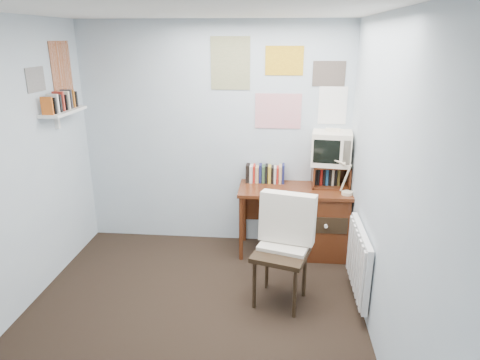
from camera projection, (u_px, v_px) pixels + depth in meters
The scene contains 14 objects.
ground at pixel (187, 330), 3.55m from camera, with size 3.50×3.50×0.00m, color black.
back_wall at pixel (215, 137), 4.81m from camera, with size 3.00×0.02×2.50m, color silver.
right_wall at pixel (389, 195), 3.02m from camera, with size 0.02×3.50×2.50m, color silver.
ceiling at pixel (172, 7), 2.76m from camera, with size 3.00×3.50×0.02m, color white.
desk at pixel (318, 219), 4.72m from camera, with size 1.20×0.55×0.76m.
desk_chair at pixel (281, 254), 3.79m from camera, with size 0.50×0.47×0.97m, color black.
desk_lamp at pixel (349, 175), 4.38m from camera, with size 0.30×0.25×0.42m, color #B1120B.
tv_riser at pixel (331, 175), 4.66m from camera, with size 0.40×0.30×0.25m, color #522512.
crt_tv at pixel (332, 146), 4.58m from camera, with size 0.41×0.38×0.39m, color #EEE1C7.
book_row at pixel (273, 173), 4.78m from camera, with size 0.60×0.14×0.22m, color #522512.
radiator at pixel (359, 261), 3.81m from camera, with size 0.09×0.80×0.60m, color white.
wall_shelf at pixel (64, 112), 4.20m from camera, with size 0.20×0.62×0.24m, color white.
posters_back at pixel (279, 83), 4.55m from camera, with size 1.20×0.01×0.90m, color white.
posters_left at pixel (49, 72), 4.08m from camera, with size 0.01×0.70×0.60m, color white.
Camera 1 is at (0.71, -2.92, 2.31)m, focal length 32.00 mm.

